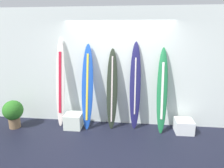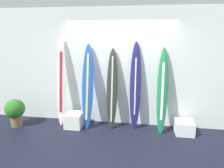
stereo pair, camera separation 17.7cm
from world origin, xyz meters
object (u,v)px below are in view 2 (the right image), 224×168
object	(u,v)px
surfboard_cobalt	(88,87)
surfboard_navy	(135,87)
display_block_left	(74,120)
surfboard_ivory	(61,83)
potted_plant	(15,110)
surfboard_emerald	(162,92)
surfboard_charcoal	(112,90)
display_block_center	(184,127)

from	to	relation	value
surfboard_cobalt	surfboard_navy	bearing A→B (deg)	5.20
surfboard_navy	display_block_left	distance (m)	1.68
surfboard_ivory	potted_plant	distance (m)	1.31
surfboard_emerald	display_block_left	world-z (taller)	surfboard_emerald
surfboard_cobalt	surfboard_navy	xyz separation A→B (m)	(1.11, 0.10, 0.02)
display_block_left	surfboard_ivory	bearing A→B (deg)	153.97
potted_plant	surfboard_charcoal	bearing A→B (deg)	8.13
surfboard_charcoal	surfboard_emerald	bearing A→B (deg)	-2.59
potted_plant	display_block_center	bearing A→B (deg)	3.23
surfboard_charcoal	display_block_left	world-z (taller)	surfboard_charcoal
surfboard_navy	display_block_center	bearing A→B (deg)	-7.58
surfboard_cobalt	surfboard_emerald	distance (m)	1.72
surfboard_ivory	display_block_left	world-z (taller)	surfboard_ivory
display_block_left	surfboard_emerald	bearing A→B (deg)	3.28
potted_plant	surfboard_navy	bearing A→B (deg)	7.49
surfboard_charcoal	display_block_left	bearing A→B (deg)	-169.44
surfboard_emerald	display_block_left	xyz separation A→B (m)	(-2.05, -0.12, -0.77)
surfboard_ivory	surfboard_charcoal	distance (m)	1.25
display_block_left	surfboard_cobalt	bearing A→B (deg)	18.53
surfboard_emerald	display_block_center	size ratio (longest dim) A/B	4.75
surfboard_charcoal	surfboard_emerald	xyz separation A→B (m)	(1.14, -0.05, 0.02)
surfboard_charcoal	display_block_left	size ratio (longest dim) A/B	4.65
surfboard_navy	display_block_left	world-z (taller)	surfboard_navy
surfboard_ivory	surfboard_emerald	distance (m)	2.39
surfboard_ivory	display_block_center	world-z (taller)	surfboard_ivory
surfboard_charcoal	surfboard_navy	world-z (taller)	surfboard_navy
surfboard_charcoal	display_block_center	size ratio (longest dim) A/B	4.66
surfboard_emerald	display_block_center	bearing A→B (deg)	-5.97
surfboard_ivory	surfboard_charcoal	xyz separation A→B (m)	(1.24, 0.01, -0.12)
surfboard_emerald	display_block_center	xyz separation A→B (m)	(0.53, -0.06, -0.80)
surfboard_charcoal	surfboard_navy	size ratio (longest dim) A/B	0.92
surfboard_charcoal	potted_plant	world-z (taller)	surfboard_charcoal
surfboard_charcoal	display_block_center	bearing A→B (deg)	-3.66
surfboard_ivory	surfboard_cobalt	world-z (taller)	surfboard_ivory
surfboard_ivory	display_block_center	size ratio (longest dim) A/B	5.28
surfboard_ivory	surfboard_emerald	size ratio (longest dim) A/B	1.11
surfboard_charcoal	surfboard_emerald	size ratio (longest dim) A/B	0.98
surfboard_navy	potted_plant	distance (m)	2.95
potted_plant	surfboard_ivory	bearing A→B (deg)	16.75
surfboard_cobalt	display_block_left	bearing A→B (deg)	-161.47
surfboard_cobalt	surfboard_emerald	bearing A→B (deg)	0.18
surfboard_navy	display_block_center	world-z (taller)	surfboard_navy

